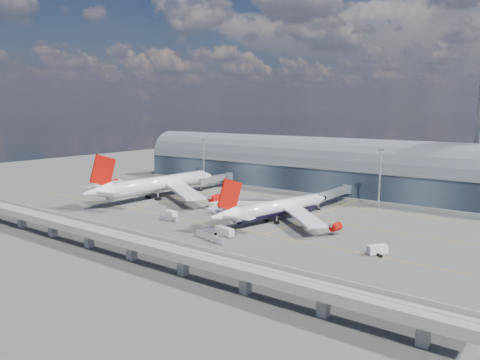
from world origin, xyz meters
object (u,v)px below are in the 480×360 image
Objects in this scene: service_truck_5 at (298,212)px; cargo_train_0 at (170,218)px; cargo_train_1 at (210,237)px; cargo_train_2 at (214,231)px; airliner_right at (275,209)px; service_truck_2 at (225,231)px; service_truck_1 at (171,215)px; airliner_left at (156,184)px; floodlight_mast_left at (204,161)px; service_truck_0 at (99,185)px; floodlight_mast_right at (380,177)px; service_truck_3 at (377,250)px; service_truck_4 at (214,205)px.

service_truck_5 is 0.69× the size of cargo_train_0.
cargo_train_2 is (-4.04, 6.81, -0.09)m from cargo_train_1.
airliner_right reaches higher than cargo_train_1.
airliner_right reaches higher than cargo_train_2.
service_truck_5 is 41.68m from cargo_train_2.
service_truck_2 is 30.00m from cargo_train_0.
cargo_train_0 is at bearing -133.86° from service_truck_1.
cargo_train_1 is at bearing -168.32° from service_truck_2.
airliner_left reaches higher than service_truck_1.
floodlight_mast_left reaches higher than service_truck_0.
service_truck_0 is (-140.74, -39.79, -12.31)m from floodlight_mast_right.
cargo_train_2 is at bearing -92.46° from airliner_right.
floodlight_mast_left is 4.19× the size of service_truck_3.
airliner_right is at bearing -44.50° from service_truck_1.
service_truck_1 reaches higher than cargo_train_2.
airliner_left is 44.39m from service_truck_1.
airliner_left is at bearing 168.21° from service_truck_4.
service_truck_0 is 1.14× the size of service_truck_4.
airliner_left is 12.79× the size of service_truck_3.
cargo_train_1 is at bearing -61.73° from service_truck_4.
service_truck_3 is at bearing -86.59° from service_truck_5.
cargo_train_0 is at bearing 98.40° from service_truck_2.
cargo_train_0 is at bearing -127.85° from floodlight_mast_right.
airliner_right reaches higher than service_truck_0.
floodlight_mast_right reaches higher than service_truck_1.
service_truck_1 reaches higher than cargo_train_1.
cargo_train_0 is at bearing 66.95° from cargo_train_2.
cargo_train_1 is (29.37, -10.72, -0.02)m from cargo_train_0.
cargo_train_2 is at bearing -131.35° from service_truck_3.
service_truck_2 is at bearing -23.64° from service_truck_0.
service_truck_2 is 1.37× the size of service_truck_5.
service_truck_4 is at bearing 24.43° from cargo_train_1.
airliner_left reaches higher than service_truck_0.
cargo_train_1 is at bearing -99.65° from service_truck_1.
floodlight_mast_left is 0.33× the size of airliner_left.
airliner_right is 40.27m from cargo_train_0.
service_truck_2 is (-25.14, -74.15, -12.12)m from floodlight_mast_right.
airliner_right reaches higher than service_truck_5.
service_truck_0 is 0.72× the size of cargo_train_0.
service_truck_1 is 2.84m from cargo_train_0.
service_truck_3 is at bearing -73.12° from service_truck_1.
service_truck_0 is 1.04× the size of service_truck_3.
floodlight_mast_right is at bearing 147.15° from service_truck_3.
airliner_right is at bearing -10.59° from service_truck_0.
service_truck_5 is at bearing -38.70° from cargo_train_0.
cargo_train_2 is (-4.47, -0.47, -0.61)m from service_truck_2.
floodlight_mast_right is 2.91× the size of cargo_train_0.
airliner_right is 118.42m from service_truck_0.
service_truck_0 is 116.46m from cargo_train_2.
cargo_train_2 is (-7.01, -27.58, -4.08)m from airliner_right.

